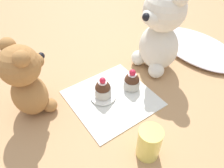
# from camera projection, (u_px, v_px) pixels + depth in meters

# --- Properties ---
(ground_plane) EXTENTS (4.00, 4.00, 0.00)m
(ground_plane) POSITION_uv_depth(u_px,v_px,m) (112.00, 98.00, 0.61)
(ground_plane) COLOR tan
(knitted_placemat) EXTENTS (0.22, 0.22, 0.01)m
(knitted_placemat) POSITION_uv_depth(u_px,v_px,m) (112.00, 98.00, 0.61)
(knitted_placemat) COLOR silver
(knitted_placemat) RESTS_ON ground_plane
(tulle_cloth) EXTENTS (0.32, 0.20, 0.03)m
(tulle_cloth) POSITION_uv_depth(u_px,v_px,m) (197.00, 47.00, 0.78)
(tulle_cloth) COLOR silver
(tulle_cloth) RESTS_ON ground_plane
(teddy_bear_cream) EXTENTS (0.13, 0.14, 0.26)m
(teddy_bear_cream) POSITION_uv_depth(u_px,v_px,m) (160.00, 31.00, 0.63)
(teddy_bear_cream) COLOR silver
(teddy_bear_cream) RESTS_ON ground_plane
(teddy_bear_tan) EXTENTS (0.11, 0.11, 0.20)m
(teddy_bear_tan) POSITION_uv_depth(u_px,v_px,m) (26.00, 81.00, 0.52)
(teddy_bear_tan) COLOR #A3703D
(teddy_bear_tan) RESTS_ON ground_plane
(cupcake_near_cream_bear) EXTENTS (0.05, 0.05, 0.06)m
(cupcake_near_cream_bear) POSITION_uv_depth(u_px,v_px,m) (132.00, 82.00, 0.62)
(cupcake_near_cream_bear) COLOR #B2ADA3
(cupcake_near_cream_bear) RESTS_ON knitted_placemat
(saucer_plate) EXTENTS (0.07, 0.07, 0.01)m
(saucer_plate) POSITION_uv_depth(u_px,v_px,m) (103.00, 96.00, 0.61)
(saucer_plate) COLOR white
(saucer_plate) RESTS_ON knitted_placemat
(cupcake_near_tan_bear) EXTENTS (0.05, 0.05, 0.06)m
(cupcake_near_tan_bear) POSITION_uv_depth(u_px,v_px,m) (103.00, 89.00, 0.59)
(cupcake_near_tan_bear) COLOR #B2ADA3
(cupcake_near_tan_bear) RESTS_ON saucer_plate
(juice_glass) EXTENTS (0.05, 0.05, 0.08)m
(juice_glass) POSITION_uv_depth(u_px,v_px,m) (149.00, 143.00, 0.46)
(juice_glass) COLOR #EADB66
(juice_glass) RESTS_ON ground_plane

